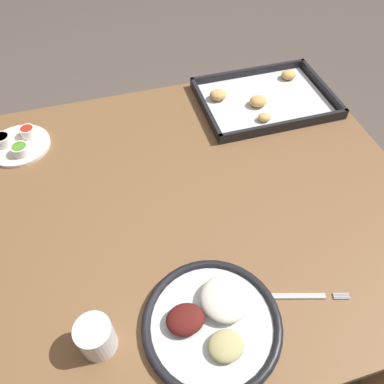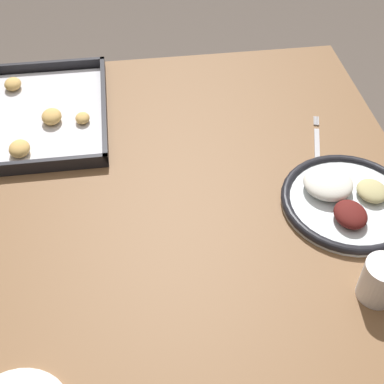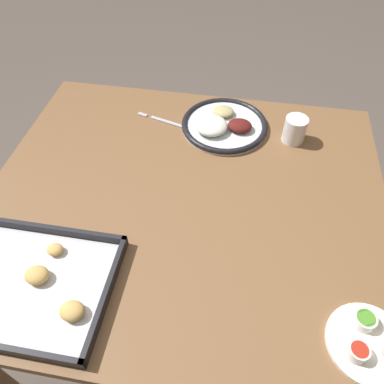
% 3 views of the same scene
% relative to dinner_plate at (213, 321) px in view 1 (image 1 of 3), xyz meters
% --- Properties ---
extents(ground_plane, '(8.00, 8.00, 0.00)m').
position_rel_dinner_plate_xyz_m(ground_plane, '(0.07, 0.33, -0.76)').
color(ground_plane, '#564C44').
extents(dining_table, '(1.15, 1.02, 0.75)m').
position_rel_dinner_plate_xyz_m(dining_table, '(0.07, 0.33, -0.11)').
color(dining_table, brown).
rests_on(dining_table, ground_plane).
extents(dinner_plate, '(0.29, 0.29, 0.05)m').
position_rel_dinner_plate_xyz_m(dinner_plate, '(0.00, 0.00, 0.00)').
color(dinner_plate, silver).
rests_on(dinner_plate, dining_table).
extents(fork, '(0.22, 0.07, 0.00)m').
position_rel_dinner_plate_xyz_m(fork, '(0.19, 0.01, -0.01)').
color(fork, '#B2B2B7').
rests_on(fork, dining_table).
extents(saucer_plate, '(0.18, 0.18, 0.04)m').
position_rel_dinner_plate_xyz_m(saucer_plate, '(-0.39, 0.67, -0.00)').
color(saucer_plate, white).
rests_on(saucer_plate, dining_table).
extents(baking_tray, '(0.43, 0.31, 0.04)m').
position_rel_dinner_plate_xyz_m(baking_tray, '(0.40, 0.67, -0.00)').
color(baking_tray, black).
rests_on(baking_tray, dining_table).
extents(drinking_cup, '(0.07, 0.07, 0.09)m').
position_rel_dinner_plate_xyz_m(drinking_cup, '(-0.23, 0.02, 0.03)').
color(drinking_cup, white).
rests_on(drinking_cup, dining_table).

